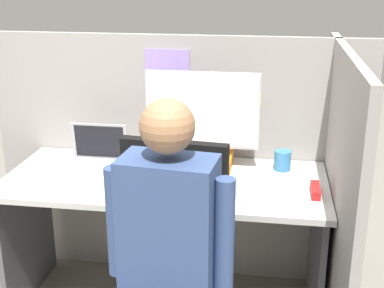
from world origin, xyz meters
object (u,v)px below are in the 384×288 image
(office_chair, at_px, (172,283))
(paper_box, at_px, (202,160))
(carrot_toy, at_px, (136,193))
(coffee_mug, at_px, (282,160))
(laptop, at_px, (97,158))
(person, at_px, (168,258))
(stapler, at_px, (315,190))
(monitor, at_px, (202,113))

(office_chair, bearing_deg, paper_box, 89.66)
(carrot_toy, bearing_deg, office_chair, -58.19)
(carrot_toy, relative_size, coffee_mug, 1.26)
(laptop, height_order, person, person)
(stapler, xyz_separation_m, coffee_mug, (-0.15, 0.30, 0.03))
(laptop, distance_m, carrot_toy, 0.48)
(laptop, height_order, carrot_toy, laptop)
(paper_box, height_order, laptop, laptop)
(stapler, relative_size, person, 0.11)
(coffee_mug, bearing_deg, person, -111.86)
(carrot_toy, xyz_separation_m, person, (0.26, -0.56, 0.01))
(monitor, bearing_deg, laptop, -171.49)
(paper_box, height_order, carrot_toy, paper_box)
(paper_box, distance_m, monitor, 0.26)
(laptop, relative_size, stapler, 1.99)
(monitor, relative_size, laptop, 1.92)
(stapler, relative_size, office_chair, 0.14)
(laptop, xyz_separation_m, person, (0.57, -0.92, -0.01))
(laptop, bearing_deg, carrot_toy, -49.65)
(stapler, bearing_deg, person, -127.80)
(paper_box, height_order, coffee_mug, coffee_mug)
(laptop, height_order, office_chair, office_chair)
(person, bearing_deg, office_chair, 95.99)
(carrot_toy, bearing_deg, person, -65.23)
(office_chair, bearing_deg, person, -84.01)
(laptop, relative_size, person, 0.23)
(office_chair, xyz_separation_m, coffee_mug, (0.43, 0.85, 0.23))
(carrot_toy, bearing_deg, monitor, 61.20)
(person, bearing_deg, stapler, 52.20)
(carrot_toy, height_order, person, person)
(paper_box, bearing_deg, stapler, -25.80)
(office_chair, bearing_deg, coffee_mug, 63.25)
(laptop, distance_m, stapler, 1.14)
(paper_box, relative_size, laptop, 1.03)
(monitor, distance_m, stapler, 0.70)
(laptop, distance_m, coffee_mug, 0.98)
(person, bearing_deg, carrot_toy, 114.77)
(laptop, bearing_deg, coffee_mug, 5.80)
(paper_box, relative_size, person, 0.23)
(person, relative_size, coffee_mug, 13.01)
(monitor, height_order, carrot_toy, monitor)
(paper_box, relative_size, carrot_toy, 2.40)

